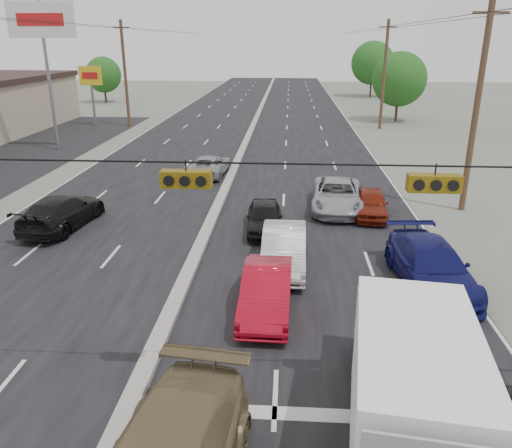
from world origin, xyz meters
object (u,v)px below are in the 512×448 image
object	(u,v)px
tree_right_far	(373,63)
utility_pole_right_c	(384,75)
red_sedan	(267,291)
queue_car_b	(284,249)
oncoming_far	(210,165)
queue_car_e	(371,204)
box_truck	(409,382)
tree_left_far	(103,75)
utility_pole_left_c	(125,73)
tree_right_mid	(399,79)
queue_car_c	(337,196)
oncoming_near	(62,212)
pole_sign_far	(91,81)
queue_car_a	(265,217)
pole_sign_billboard	(42,30)
queue_car_d	(431,266)
utility_pole_right_b	(476,108)

from	to	relation	value
tree_right_far	utility_pole_right_c	bearing A→B (deg)	-96.65
red_sedan	queue_car_b	bearing A→B (deg)	82.80
oncoming_far	queue_car_e	bearing A→B (deg)	146.34
tree_right_far	box_truck	xyz separation A→B (m)	(-9.87, -71.26, -3.34)
tree_left_far	oncoming_far	world-z (taller)	tree_left_far
oncoming_far	utility_pole_left_c	bearing A→B (deg)	-54.02
tree_right_mid	queue_car_e	size ratio (longest dim) A/B	1.86
queue_car_c	oncoming_near	distance (m)	13.25
red_sedan	pole_sign_far	bearing A→B (deg)	119.20
pole_sign_far	queue_car_c	xyz separation A→B (m)	(22.10, -25.40, -3.67)
red_sedan	queue_car_a	size ratio (longest dim) A/B	1.11
pole_sign_billboard	tree_right_far	size ratio (longest dim) A/B	1.35
queue_car_b	queue_car_d	bearing A→B (deg)	-13.46
utility_pole_right_b	queue_car_c	bearing A→B (deg)	-176.42
red_sedan	queue_car_e	world-z (taller)	red_sedan
red_sedan	queue_car_b	size ratio (longest dim) A/B	0.94
utility_pole_right_b	tree_left_far	xyz separation A→B (m)	(-34.50, 45.00, -1.39)
tree_left_far	queue_car_a	distance (m)	54.68
tree_left_far	tree_right_mid	distance (m)	39.93
box_truck	queue_car_b	distance (m)	9.19
box_truck	queue_car_d	size ratio (longest dim) A/B	1.20
pole_sign_billboard	queue_car_e	size ratio (longest dim) A/B	2.87
tree_right_far	queue_car_e	xyz separation A→B (m)	(-8.33, -56.36, -4.30)
queue_car_b	utility_pole_right_b	bearing A→B (deg)	40.49
tree_right_far	queue_car_e	bearing A→B (deg)	-98.40
utility_pole_right_b	utility_pole_right_c	world-z (taller)	same
pole_sign_billboard	tree_left_far	size ratio (longest dim) A/B	1.80
pole_sign_billboard	utility_pole_right_b	bearing A→B (deg)	-25.71
utility_pole_right_c	red_sedan	bearing A→B (deg)	-104.84
utility_pole_right_c	oncoming_near	size ratio (longest dim) A/B	1.94
tree_right_far	queue_car_b	xyz separation A→B (m)	(-12.50, -62.49, -4.20)
pole_sign_far	oncoming_far	world-z (taller)	pole_sign_far
utility_pole_right_b	queue_car_d	size ratio (longest dim) A/B	1.86
utility_pole_right_b	queue_car_d	xyz separation A→B (m)	(-3.89, -8.78, -4.33)
utility_pole_left_c	queue_car_b	world-z (taller)	utility_pole_left_c
pole_sign_billboard	queue_car_a	xyz separation A→B (m)	(17.09, -16.74, -8.20)
queue_car_a	queue_car_e	distance (m)	5.61
tree_right_far	queue_car_a	xyz separation A→B (m)	(-13.41, -58.74, -4.29)
queue_car_d	tree_left_far	bearing A→B (deg)	114.95
tree_right_mid	queue_car_b	size ratio (longest dim) A/B	1.54
queue_car_a	queue_car_d	distance (m)	7.85
tree_right_mid	oncoming_far	xyz separation A→B (m)	(-16.40, -23.94, -3.70)
pole_sign_billboard	tree_right_far	xyz separation A→B (m)	(30.50, 42.00, -3.91)
pole_sign_billboard	tree_left_far	xyz separation A→B (m)	(-7.50, 32.00, -5.15)
red_sedan	queue_car_c	distance (m)	10.90
queue_car_a	oncoming_near	world-z (taller)	oncoming_near
tree_left_far	box_truck	xyz separation A→B (m)	(28.13, -61.26, -2.10)
utility_pole_right_c	box_truck	bearing A→B (deg)	-98.77
red_sedan	oncoming_near	bearing A→B (deg)	145.44
queue_car_e	oncoming_near	bearing A→B (deg)	-164.12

